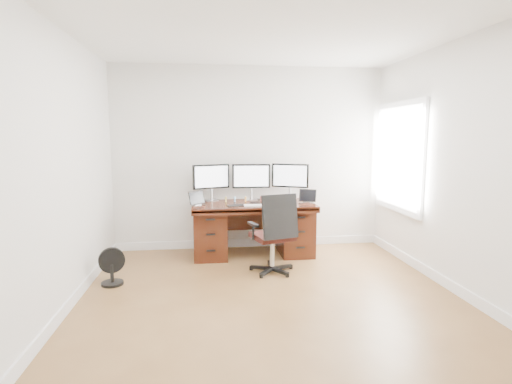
{
  "coord_description": "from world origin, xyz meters",
  "views": [
    {
      "loc": [
        -0.64,
        -3.68,
        1.68
      ],
      "look_at": [
        0.0,
        1.5,
        0.95
      ],
      "focal_mm": 28.0,
      "sensor_mm": 36.0,
      "label": 1
    }
  ],
  "objects": [
    {
      "name": "drawing_tablet",
      "position": [
        -0.26,
        1.61,
        0.76
      ],
      "size": [
        0.25,
        0.19,
        0.01
      ],
      "primitive_type": "cube",
      "rotation": [
        0.0,
        0.0,
        0.21
      ],
      "color": "black",
      "rests_on": "desk"
    },
    {
      "name": "desk",
      "position": [
        0.0,
        1.83,
        0.4
      ],
      "size": [
        1.7,
        0.8,
        0.75
      ],
      "color": "#3E180C",
      "rests_on": "ground"
    },
    {
      "name": "figurine_orange",
      "position": [
        -0.1,
        1.95,
        0.79
      ],
      "size": [
        0.03,
        0.03,
        0.08
      ],
      "color": "gold",
      "rests_on": "desk"
    },
    {
      "name": "phone",
      "position": [
        0.03,
        1.81,
        0.76
      ],
      "size": [
        0.15,
        0.1,
        0.01
      ],
      "primitive_type": "cube",
      "rotation": [
        0.0,
        0.0,
        -0.23
      ],
      "color": "black",
      "rests_on": "desk"
    },
    {
      "name": "monitor_left",
      "position": [
        -0.58,
        2.07,
        1.09
      ],
      "size": [
        0.53,
        0.23,
        0.53
      ],
      "rotation": [
        0.0,
        0.0,
        0.36
      ],
      "color": "silver",
      "rests_on": "desk"
    },
    {
      "name": "tablet_right",
      "position": [
        0.77,
        1.75,
        0.84
      ],
      "size": [
        0.25,
        0.16,
        0.19
      ],
      "rotation": [
        0.0,
        0.0,
        -0.42
      ],
      "color": "silver",
      "rests_on": "desk"
    },
    {
      "name": "figurine_yellow",
      "position": [
        -0.38,
        1.95,
        0.79
      ],
      "size": [
        0.03,
        0.03,
        0.08
      ],
      "color": "#CCBB52",
      "rests_on": "desk"
    },
    {
      "name": "figurine_blue",
      "position": [
        -0.25,
        1.95,
        0.79
      ],
      "size": [
        0.03,
        0.03,
        0.08
      ],
      "color": "#6FBAF1",
      "rests_on": "desk"
    },
    {
      "name": "back_wall",
      "position": [
        0.0,
        2.25,
        1.35
      ],
      "size": [
        4.0,
        0.1,
        2.7
      ],
      "primitive_type": "cube",
      "color": "silver",
      "rests_on": "ground"
    },
    {
      "name": "figurine_brown",
      "position": [
        0.13,
        1.95,
        0.79
      ],
      "size": [
        0.03,
        0.03,
        0.08
      ],
      "color": "#954D44",
      "rests_on": "desk"
    },
    {
      "name": "ground",
      "position": [
        0.0,
        0.0,
        0.0
      ],
      "size": [
        4.5,
        4.5,
        0.0
      ],
      "primitive_type": "plane",
      "color": "brown",
      "rests_on": "ground"
    },
    {
      "name": "right_wall",
      "position": [
        2.0,
        0.11,
        1.35
      ],
      "size": [
        0.1,
        4.5,
        2.7
      ],
      "color": "silver",
      "rests_on": "ground"
    },
    {
      "name": "trackpad",
      "position": [
        0.26,
        1.63,
        0.76
      ],
      "size": [
        0.12,
        0.12,
        0.01
      ],
      "primitive_type": "cube",
      "rotation": [
        0.0,
        0.0,
        0.01
      ],
      "color": "#B9BBC0",
      "rests_on": "desk"
    },
    {
      "name": "monitor_center",
      "position": [
        -0.0,
        2.07,
        1.09
      ],
      "size": [
        0.55,
        0.15,
        0.53
      ],
      "rotation": [
        0.0,
        0.0,
        -0.04
      ],
      "color": "silver",
      "rests_on": "desk"
    },
    {
      "name": "keyboard",
      "position": [
        -0.01,
        1.59,
        0.76
      ],
      "size": [
        0.3,
        0.14,
        0.01
      ],
      "primitive_type": "cube",
      "rotation": [
        0.0,
        0.0,
        -0.05
      ],
      "color": "white",
      "rests_on": "desk"
    },
    {
      "name": "tablet_left",
      "position": [
        -0.79,
        1.75,
        0.84
      ],
      "size": [
        0.23,
        0.2,
        0.19
      ],
      "rotation": [
        0.0,
        0.0,
        0.65
      ],
      "color": "silver",
      "rests_on": "desk"
    },
    {
      "name": "office_chair",
      "position": [
        0.16,
        1.01,
        0.33
      ],
      "size": [
        0.66,
        0.66,
        1.01
      ],
      "rotation": [
        0.0,
        0.0,
        0.28
      ],
      "color": "black",
      "rests_on": "ground"
    },
    {
      "name": "floor_fan",
      "position": [
        -1.74,
        0.86,
        0.21
      ],
      "size": [
        0.3,
        0.25,
        0.43
      ],
      "rotation": [
        0.0,
        0.0,
        0.3
      ],
      "color": "black",
      "rests_on": "ground"
    },
    {
      "name": "monitor_right",
      "position": [
        0.58,
        2.07,
        1.09
      ],
      "size": [
        0.51,
        0.28,
        0.53
      ],
      "rotation": [
        0.0,
        0.0,
        -0.46
      ],
      "color": "silver",
      "rests_on": "desk"
    }
  ]
}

